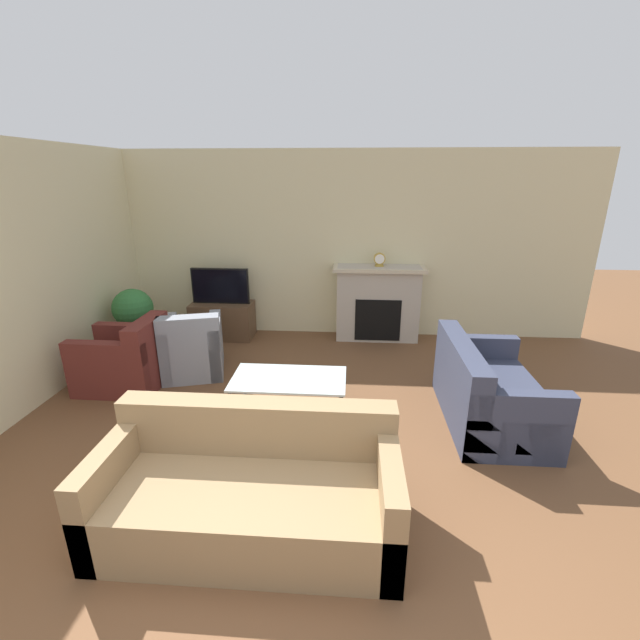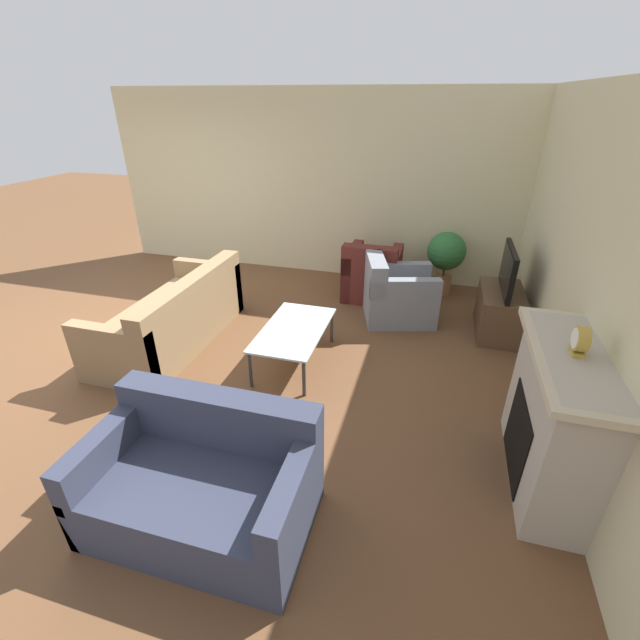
{
  "view_description": "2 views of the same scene",
  "coord_description": "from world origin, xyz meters",
  "px_view_note": "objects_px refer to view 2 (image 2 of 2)",
  "views": [
    {
      "loc": [
        0.65,
        -1.48,
        2.35
      ],
      "look_at": [
        0.33,
        2.87,
        0.87
      ],
      "focal_mm": 24.0,
      "sensor_mm": 36.0,
      "label": 1
    },
    {
      "loc": [
        3.74,
        3.68,
        2.57
      ],
      "look_at": [
        0.36,
        2.73,
        0.73
      ],
      "focal_mm": 24.0,
      "sensor_mm": 36.0,
      "label": 2
    }
  ],
  "objects_px": {
    "couch_sectional": "(173,319)",
    "armchair_accent": "(397,297)",
    "armchair_by_window": "(372,276)",
    "tv": "(508,270)",
    "couch_loveseat": "(204,484)",
    "coffee_table": "(294,331)",
    "potted_plant": "(446,255)",
    "mantel_clock": "(580,340)"
  },
  "relations": [
    {
      "from": "couch_loveseat",
      "to": "armchair_by_window",
      "type": "distance_m",
      "value": 3.98
    },
    {
      "from": "armchair_by_window",
      "to": "armchair_accent",
      "type": "distance_m",
      "value": 0.78
    },
    {
      "from": "couch_loveseat",
      "to": "mantel_clock",
      "type": "distance_m",
      "value": 2.6
    },
    {
      "from": "armchair_accent",
      "to": "mantel_clock",
      "type": "distance_m",
      "value": 2.84
    },
    {
      "from": "couch_sectional",
      "to": "mantel_clock",
      "type": "xyz_separation_m",
      "value": [
        1.06,
        3.75,
        0.91
      ]
    },
    {
      "from": "tv",
      "to": "couch_sectional",
      "type": "relative_size",
      "value": 0.42
    },
    {
      "from": "armchair_by_window",
      "to": "coffee_table",
      "type": "bearing_deg",
      "value": 76.31
    },
    {
      "from": "couch_sectional",
      "to": "coffee_table",
      "type": "xyz_separation_m",
      "value": [
        0.05,
        1.48,
        0.09
      ]
    },
    {
      "from": "couch_sectional",
      "to": "coffee_table",
      "type": "height_order",
      "value": "couch_sectional"
    },
    {
      "from": "couch_sectional",
      "to": "armchair_by_window",
      "type": "bearing_deg",
      "value": 134.18
    },
    {
      "from": "armchair_by_window",
      "to": "coffee_table",
      "type": "height_order",
      "value": "armchair_by_window"
    },
    {
      "from": "couch_sectional",
      "to": "potted_plant",
      "type": "distance_m",
      "value": 3.74
    },
    {
      "from": "couch_loveseat",
      "to": "coffee_table",
      "type": "xyz_separation_m",
      "value": [
        -1.97,
        -0.04,
        0.09
      ]
    },
    {
      "from": "tv",
      "to": "coffee_table",
      "type": "height_order",
      "value": "tv"
    },
    {
      "from": "tv",
      "to": "armchair_accent",
      "type": "distance_m",
      "value": 1.32
    },
    {
      "from": "armchair_accent",
      "to": "potted_plant",
      "type": "relative_size",
      "value": 1.11
    },
    {
      "from": "coffee_table",
      "to": "armchair_by_window",
      "type": "bearing_deg",
      "value": 165.87
    },
    {
      "from": "tv",
      "to": "couch_loveseat",
      "type": "distance_m",
      "value": 3.94
    },
    {
      "from": "tv",
      "to": "couch_loveseat",
      "type": "relative_size",
      "value": 0.59
    },
    {
      "from": "tv",
      "to": "potted_plant",
      "type": "relative_size",
      "value": 0.94
    },
    {
      "from": "potted_plant",
      "to": "mantel_clock",
      "type": "height_order",
      "value": "mantel_clock"
    },
    {
      "from": "armchair_accent",
      "to": "mantel_clock",
      "type": "height_order",
      "value": "mantel_clock"
    },
    {
      "from": "potted_plant",
      "to": "mantel_clock",
      "type": "bearing_deg",
      "value": 13.45
    },
    {
      "from": "coffee_table",
      "to": "tv",
      "type": "bearing_deg",
      "value": 121.42
    },
    {
      "from": "armchair_by_window",
      "to": "potted_plant",
      "type": "height_order",
      "value": "potted_plant"
    },
    {
      "from": "couch_sectional",
      "to": "mantel_clock",
      "type": "height_order",
      "value": "mantel_clock"
    },
    {
      "from": "armchair_by_window",
      "to": "potted_plant",
      "type": "bearing_deg",
      "value": -159.84
    },
    {
      "from": "couch_sectional",
      "to": "armchair_accent",
      "type": "bearing_deg",
      "value": 117.94
    },
    {
      "from": "mantel_clock",
      "to": "tv",
      "type": "bearing_deg",
      "value": -176.99
    },
    {
      "from": "couch_sectional",
      "to": "armchair_accent",
      "type": "xyz_separation_m",
      "value": [
        -1.28,
        2.41,
        0.01
      ]
    },
    {
      "from": "couch_loveseat",
      "to": "armchair_by_window",
      "type": "xyz_separation_m",
      "value": [
        -3.95,
        0.46,
        0.0
      ]
    },
    {
      "from": "armchair_accent",
      "to": "coffee_table",
      "type": "xyz_separation_m",
      "value": [
        1.33,
        -0.92,
        0.08
      ]
    },
    {
      "from": "armchair_accent",
      "to": "potted_plant",
      "type": "height_order",
      "value": "potted_plant"
    },
    {
      "from": "couch_loveseat",
      "to": "armchair_accent",
      "type": "bearing_deg",
      "value": 75.04
    },
    {
      "from": "mantel_clock",
      "to": "armchair_accent",
      "type": "bearing_deg",
      "value": -149.96
    },
    {
      "from": "couch_sectional",
      "to": "armchair_by_window",
      "type": "relative_size",
      "value": 2.23
    },
    {
      "from": "couch_loveseat",
      "to": "mantel_clock",
      "type": "xyz_separation_m",
      "value": [
        -0.97,
        2.23,
        0.91
      ]
    },
    {
      "from": "couch_loveseat",
      "to": "mantel_clock",
      "type": "relative_size",
      "value": 7.35
    },
    {
      "from": "coffee_table",
      "to": "armchair_accent",
      "type": "bearing_deg",
      "value": 145.24
    },
    {
      "from": "tv",
      "to": "couch_loveseat",
      "type": "bearing_deg",
      "value": -32.7
    },
    {
      "from": "tv",
      "to": "coffee_table",
      "type": "xyz_separation_m",
      "value": [
        1.31,
        -2.15,
        -0.42
      ]
    },
    {
      "from": "armchair_by_window",
      "to": "mantel_clock",
      "type": "distance_m",
      "value": 3.58
    }
  ]
}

